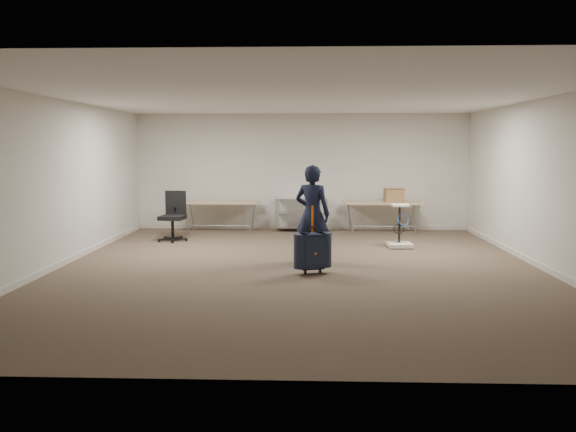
{
  "coord_description": "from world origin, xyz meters",
  "views": [
    {
      "loc": [
        0.15,
        -9.12,
        2.0
      ],
      "look_at": [
        -0.18,
        0.3,
        0.84
      ],
      "focal_mm": 35.0,
      "sensor_mm": 36.0,
      "label": 1
    }
  ],
  "objects": [
    {
      "name": "folding_table_right",
      "position": [
        1.9,
        3.95,
        0.68
      ],
      "size": [
        1.8,
        0.75,
        0.73
      ],
      "color": "tan",
      "rests_on": "ground"
    },
    {
      "name": "person",
      "position": [
        0.23,
        0.53,
        0.85
      ],
      "size": [
        0.72,
        0.6,
        1.7
      ],
      "primitive_type": "imported",
      "rotation": [
        0.0,
        0.0,
        2.78
      ],
      "color": "black",
      "rests_on": "ground"
    },
    {
      "name": "equipment_cart",
      "position": [
        1.99,
        2.02,
        0.23
      ],
      "size": [
        0.5,
        0.5,
        0.87
      ],
      "color": "beige",
      "rests_on": "ground"
    },
    {
      "name": "cardboard_box",
      "position": [
        2.15,
        3.93,
        0.89
      ],
      "size": [
        0.45,
        0.35,
        0.32
      ],
      "primitive_type": "cube",
      "rotation": [
        0.0,
        0.0,
        0.09
      ],
      "color": "#956045",
      "rests_on": "folding_table_right"
    },
    {
      "name": "office_chair",
      "position": [
        -2.73,
        2.71,
        0.32
      ],
      "size": [
        0.64,
        0.64,
        1.06
      ],
      "color": "black",
      "rests_on": "ground"
    },
    {
      "name": "ground",
      "position": [
        0.0,
        0.0,
        0.0
      ],
      "size": [
        9.0,
        9.0,
        0.0
      ],
      "primitive_type": "plane",
      "color": "#47392B",
      "rests_on": "ground"
    },
    {
      "name": "room_shell",
      "position": [
        0.0,
        1.38,
        0.05
      ],
      "size": [
        8.0,
        9.0,
        9.0
      ],
      "color": "beige",
      "rests_on": "ground"
    },
    {
      "name": "wire_shelf",
      "position": [
        0.0,
        4.2,
        0.44
      ],
      "size": [
        1.22,
        0.47,
        0.8
      ],
      "color": "silver",
      "rests_on": "ground"
    },
    {
      "name": "suitcase",
      "position": [
        0.23,
        -0.39,
        0.37
      ],
      "size": [
        0.45,
        0.35,
        1.09
      ],
      "color": "black",
      "rests_on": "ground"
    },
    {
      "name": "folding_table_left",
      "position": [
        -1.9,
        3.95,
        0.68
      ],
      "size": [
        1.8,
        0.75,
        0.73
      ],
      "color": "tan",
      "rests_on": "ground"
    }
  ]
}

